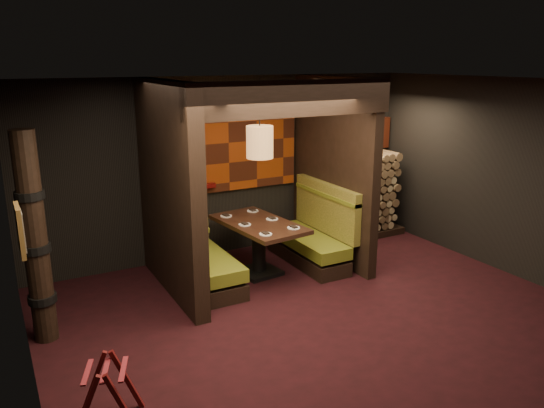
% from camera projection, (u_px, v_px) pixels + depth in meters
% --- Properties ---
extents(floor, '(6.50, 5.50, 0.02)m').
position_uv_depth(floor, '(322.00, 319.00, 6.56)').
color(floor, black).
rests_on(floor, ground).
extents(ceiling, '(6.50, 5.50, 0.02)m').
position_uv_depth(ceiling, '(329.00, 81.00, 5.80)').
color(ceiling, black).
rests_on(ceiling, ground).
extents(wall_back, '(6.50, 0.02, 2.85)m').
position_uv_depth(wall_back, '(229.00, 166.00, 8.52)').
color(wall_back, black).
rests_on(wall_back, ground).
extents(wall_front, '(6.50, 0.02, 2.85)m').
position_uv_depth(wall_front, '(539.00, 298.00, 3.84)').
color(wall_front, black).
rests_on(wall_front, ground).
extents(wall_left, '(0.02, 5.50, 2.85)m').
position_uv_depth(wall_left, '(19.00, 255.00, 4.68)').
color(wall_left, black).
rests_on(wall_left, ground).
extents(wall_right, '(0.02, 5.50, 2.85)m').
position_uv_depth(wall_right, '(512.00, 178.00, 7.68)').
color(wall_right, black).
rests_on(wall_right, ground).
extents(partition_left, '(0.20, 2.20, 2.85)m').
position_uv_depth(partition_left, '(169.00, 191.00, 6.95)').
color(partition_left, black).
rests_on(partition_left, floor).
extents(partition_right, '(0.15, 2.10, 2.85)m').
position_uv_depth(partition_right, '(333.00, 170.00, 8.22)').
color(partition_right, black).
rests_on(partition_right, floor).
extents(header_beam, '(2.85, 0.18, 0.44)m').
position_uv_depth(header_beam, '(294.00, 99.00, 6.44)').
color(header_beam, black).
rests_on(header_beam, partition_left).
extents(tapa_back_panel, '(2.40, 0.06, 1.55)m').
position_uv_depth(tapa_back_panel, '(228.00, 143.00, 8.36)').
color(tapa_back_panel, '#8F350D').
rests_on(tapa_back_panel, wall_back).
extents(tapa_side_panel, '(0.04, 1.85, 1.45)m').
position_uv_depth(tapa_side_panel, '(172.00, 156.00, 7.04)').
color(tapa_side_panel, '#8F350D').
rests_on(tapa_side_panel, partition_left).
extents(lacquer_shelf, '(0.60, 0.12, 0.07)m').
position_uv_depth(lacquer_shelf, '(196.00, 187.00, 8.21)').
color(lacquer_shelf, '#580A09').
rests_on(lacquer_shelf, wall_back).
extents(booth_bench_left, '(0.68, 1.60, 1.14)m').
position_uv_depth(booth_bench_left, '(200.00, 259.00, 7.41)').
color(booth_bench_left, black).
rests_on(booth_bench_left, floor).
extents(booth_bench_right, '(0.68, 1.60, 1.14)m').
position_uv_depth(booth_bench_right, '(314.00, 237.00, 8.28)').
color(booth_bench_right, black).
rests_on(booth_bench_right, floor).
extents(dining_table, '(1.00, 1.61, 0.80)m').
position_uv_depth(dining_table, '(259.00, 237.00, 7.76)').
color(dining_table, black).
rests_on(dining_table, floor).
extents(place_settings, '(0.78, 1.27, 0.03)m').
position_uv_depth(place_settings, '(259.00, 221.00, 7.70)').
color(place_settings, white).
rests_on(place_settings, dining_table).
extents(pendant_lamp, '(0.38, 0.38, 1.09)m').
position_uv_depth(pendant_lamp, '(260.00, 142.00, 7.34)').
color(pendant_lamp, '#A9743F').
rests_on(pendant_lamp, ceiling).
extents(framed_picture, '(0.05, 0.36, 0.46)m').
position_uv_depth(framed_picture, '(20.00, 230.00, 4.73)').
color(framed_picture, olive).
rests_on(framed_picture, wall_left).
extents(luggage_rack, '(0.69, 0.59, 0.64)m').
position_uv_depth(luggage_rack, '(107.00, 391.00, 4.59)').
color(luggage_rack, '#4B0C0D').
rests_on(luggage_rack, floor).
extents(totem_column, '(0.31, 0.31, 2.40)m').
position_uv_depth(totem_column, '(35.00, 241.00, 5.77)').
color(totem_column, black).
rests_on(totem_column, floor).
extents(firewood_stack, '(1.73, 0.70, 1.50)m').
position_uv_depth(firewood_stack, '(357.00, 196.00, 9.40)').
color(firewood_stack, black).
rests_on(firewood_stack, floor).
extents(mosaic_header, '(1.83, 0.10, 0.56)m').
position_uv_depth(mosaic_header, '(348.00, 135.00, 9.41)').
color(mosaic_header, maroon).
rests_on(mosaic_header, wall_back).
extents(bay_front_post, '(0.08, 0.08, 2.85)m').
position_uv_depth(bay_front_post, '(328.00, 167.00, 8.48)').
color(bay_front_post, black).
rests_on(bay_front_post, floor).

